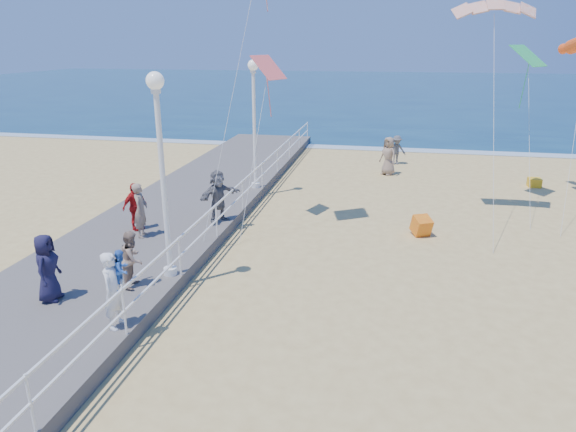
% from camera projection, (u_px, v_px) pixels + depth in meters
% --- Properties ---
extents(ground, '(160.00, 160.00, 0.00)m').
position_uv_depth(ground, '(369.00, 306.00, 13.05)').
color(ground, tan).
rests_on(ground, ground).
extents(ocean, '(160.00, 90.00, 0.05)m').
position_uv_depth(ocean, '(392.00, 89.00, 73.37)').
color(ocean, '#0C304B').
rests_on(ocean, ground).
extents(surf_line, '(160.00, 1.20, 0.04)m').
position_uv_depth(surf_line, '(386.00, 149.00, 32.06)').
color(surf_line, silver).
rests_on(surf_line, ground).
extents(boardwalk, '(5.00, 44.00, 0.40)m').
position_uv_depth(boardwalk, '(99.00, 274.00, 14.39)').
color(boardwalk, '#65605C').
rests_on(boardwalk, ground).
extents(railing, '(0.05, 42.00, 0.55)m').
position_uv_depth(railing, '(179.00, 246.00, 13.59)').
color(railing, white).
rests_on(railing, boardwalk).
extents(lamp_post_mid, '(0.44, 0.44, 5.32)m').
position_uv_depth(lamp_post_mid, '(161.00, 156.00, 12.87)').
color(lamp_post_mid, white).
rests_on(lamp_post_mid, boardwalk).
extents(lamp_post_far, '(0.44, 0.44, 5.32)m').
position_uv_depth(lamp_post_far, '(254.00, 111.00, 21.22)').
color(lamp_post_far, white).
rests_on(lamp_post_far, boardwalk).
extents(woman_holding_toddler, '(0.44, 0.65, 1.76)m').
position_uv_depth(woman_holding_toddler, '(114.00, 290.00, 11.10)').
color(woman_holding_toddler, white).
rests_on(woman_holding_toddler, boardwalk).
extents(toddler_held, '(0.36, 0.46, 0.92)m').
position_uv_depth(toddler_held, '(121.00, 270.00, 11.08)').
color(toddler_held, blue).
rests_on(toddler_held, boardwalk).
extents(spectator_1, '(0.67, 0.80, 1.49)m').
position_uv_depth(spectator_1, '(133.00, 259.00, 13.06)').
color(spectator_1, gray).
rests_on(spectator_1, boardwalk).
extents(spectator_3, '(0.76, 1.02, 1.61)m').
position_uv_depth(spectator_3, '(135.00, 207.00, 17.01)').
color(spectator_3, red).
rests_on(spectator_3, boardwalk).
extents(spectator_4, '(0.68, 0.91, 1.69)m').
position_uv_depth(spectator_4, '(47.00, 268.00, 12.29)').
color(spectator_4, '#1A1734').
rests_on(spectator_4, boardwalk).
extents(spectator_5, '(1.39, 1.72, 1.83)m').
position_uv_depth(spectator_5, '(218.00, 196.00, 17.79)').
color(spectator_5, '#5D5D62').
rests_on(spectator_5, boardwalk).
extents(spectator_6, '(0.54, 0.72, 1.77)m').
position_uv_depth(spectator_6, '(141.00, 210.00, 16.38)').
color(spectator_6, gray).
rests_on(spectator_6, boardwalk).
extents(beach_walker_a, '(1.17, 0.92, 1.59)m').
position_uv_depth(beach_walker_a, '(396.00, 150.00, 27.98)').
color(beach_walker_a, '#4F4F53').
rests_on(beach_walker_a, ground).
extents(beach_walker_c, '(1.11, 1.07, 1.92)m').
position_uv_depth(beach_walker_c, '(388.00, 156.00, 25.73)').
color(beach_walker_c, gray).
rests_on(beach_walker_c, ground).
extents(box_kite, '(0.80, 0.88, 0.74)m').
position_uv_depth(box_kite, '(421.00, 227.00, 17.74)').
color(box_kite, '#E83B0D').
rests_on(box_kite, ground).
extents(beach_chair_left, '(0.55, 0.55, 0.40)m').
position_uv_depth(beach_chair_left, '(534.00, 182.00, 23.80)').
color(beach_chair_left, '#F0AD19').
rests_on(beach_chair_left, ground).
extents(kite_parafoil, '(2.78, 0.94, 0.65)m').
position_uv_depth(kite_parafoil, '(495.00, 4.00, 17.44)').
color(kite_parafoil, '#DB4919').
extents(kite_diamond_pink, '(1.16, 1.33, 0.80)m').
position_uv_depth(kite_diamond_pink, '(269.00, 67.00, 17.68)').
color(kite_diamond_pink, '#FD605D').
extents(kite_diamond_green, '(1.64, 1.70, 0.81)m').
position_uv_depth(kite_diamond_green, '(528.00, 56.00, 20.07)').
color(kite_diamond_green, green).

